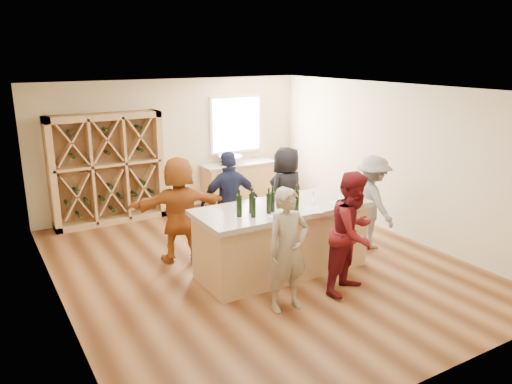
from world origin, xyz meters
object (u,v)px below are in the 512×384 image
wine_bottle_c (251,203)px  person_server (372,202)px  wine_bottle_a (239,206)px  person_far_mid (230,202)px  wine_bottle_b (253,207)px  wine_bottle_e (272,202)px  person_near_left (288,250)px  person_near_right (353,233)px  person_far_left (180,209)px  wine_bottle_f (297,201)px  sink (230,160)px  wine_bottle_d (269,203)px  person_far_right (286,193)px  tasting_counter_base (282,241)px  wine_rack (107,169)px

wine_bottle_c → person_server: (2.49, 0.13, -0.41)m
wine_bottle_a → person_far_mid: size_ratio=0.18×
wine_bottle_a → wine_bottle_b: wine_bottle_a is taller
wine_bottle_e → person_far_mid: 1.39m
wine_bottle_e → person_far_mid: size_ratio=0.17×
person_near_left → person_near_right: (1.08, -0.04, 0.05)m
wine_bottle_b → person_server: (2.57, 0.31, -0.41)m
wine_bottle_a → wine_bottle_e: size_ratio=1.08×
person_far_left → wine_bottle_c: bearing=127.2°
wine_bottle_e → wine_bottle_f: wine_bottle_f is taller
sink → wine_bottle_d: bearing=-109.8°
wine_bottle_b → person_far_right: bearing=43.2°
person_server → wine_bottle_f: (-1.86, -0.36, 0.41)m
wine_bottle_c → person_far_left: person_far_left is taller
wine_bottle_a → person_near_left: size_ratio=0.19×
wine_bottle_d → person_near_right: 1.27m
sink → wine_bottle_b: size_ratio=1.85×
tasting_counter_base → person_far_right: (0.87, 1.19, 0.36)m
wine_bottle_c → person_far_left: bearing=114.7°
wine_bottle_a → wine_bottle_e: bearing=-4.0°
tasting_counter_base → person_near_right: size_ratio=1.47×
wine_bottle_b → wine_bottle_e: (0.37, 0.09, 0.00)m
wine_rack → person_near_right: bearing=-65.5°
person_far_right → person_far_left: size_ratio=0.98×
tasting_counter_base → wine_bottle_e: size_ratio=8.79×
wine_bottle_c → person_far_left: (-0.60, 1.30, -0.35)m
sink → wine_rack: bearing=178.5°
person_far_mid → person_far_right: (1.15, 0.00, -0.02)m
sink → wine_bottle_a: 4.20m
wine_bottle_b → wine_bottle_c: (0.07, 0.18, 0.00)m
wine_rack → person_server: wine_rack is taller
tasting_counter_base → wine_bottle_e: wine_bottle_e is taller
wine_bottle_c → person_near_right: 1.50m
wine_rack → wine_bottle_a: bearing=-77.3°
person_near_left → person_far_right: (1.46, 2.21, 0.02)m
wine_bottle_b → wine_bottle_c: size_ratio=0.98×
wine_bottle_e → person_server: size_ratio=0.18×
wine_bottle_d → person_near_left: 0.93m
tasting_counter_base → person_far_mid: size_ratio=1.49×
person_server → tasting_counter_base: bearing=100.0°
tasting_counter_base → wine_bottle_b: wine_bottle_b is taller
tasting_counter_base → wine_bottle_a: (-0.82, -0.12, 0.74)m
wine_bottle_b → wine_rack: bearing=104.5°
wine_rack → wine_bottle_a: wine_rack is taller
tasting_counter_base → person_near_right: (0.49, -1.06, 0.39)m
wine_bottle_d → person_far_left: 1.68m
person_far_right → wine_bottle_e: bearing=32.9°
wine_bottle_f → person_near_left: bearing=-131.6°
person_near_right → wine_bottle_f: (-0.44, 0.76, 0.34)m
person_near_left → wine_bottle_f: person_near_left is taller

